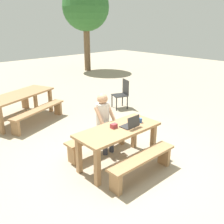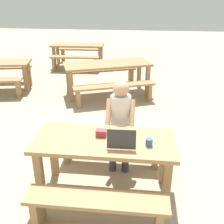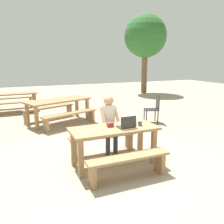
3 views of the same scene
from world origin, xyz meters
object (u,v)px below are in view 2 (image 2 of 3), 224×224
Objects in this scene: picnic_table_front at (104,149)px; laptop at (122,141)px; coffee_mug at (149,142)px; small_pouch at (101,133)px; person_seated at (120,119)px; picnic_table_mid at (107,67)px; picnic_table_distant at (78,48)px.

laptop is (0.22, -0.12, 0.19)m from picnic_table_front.
coffee_mug is (0.31, 0.04, -0.01)m from laptop.
small_pouch is at bearing -37.39° from laptop.
person_seated reaches higher than coffee_mug.
picnic_table_mid reaches higher than picnic_table_front.
person_seated is 5.83m from picnic_table_distant.
laptop reaches higher than small_pouch.
picnic_table_front is 6.35m from picnic_table_distant.
picnic_table_distant is (-1.32, 2.51, -0.06)m from picnic_table_mid.
picnic_table_front is 13.68× the size of small_pouch.
picnic_table_front is 0.56m from coffee_mug.
person_seated is 0.75× the size of picnic_table_distant.
laptop is 0.31m from coffee_mug.
small_pouch is 6.27m from picnic_table_distant.
coffee_mug is 0.78m from person_seated.
laptop reaches higher than picnic_table_distant.
picnic_table_distant is (-1.69, 6.04, -0.20)m from small_pouch.
picnic_table_distant is (-1.95, 6.23, -0.22)m from laptop.
small_pouch is 0.60m from coffee_mug.
picnic_table_distant is (-2.26, 6.19, -0.21)m from coffee_mug.
picnic_table_mid is (-0.95, 3.68, -0.15)m from coffee_mug.
picnic_table_distant is at bearing 105.62° from small_pouch.
picnic_table_mid is at bearing 96.01° from small_pouch.
person_seated is (0.19, 0.52, -0.06)m from small_pouch.
laptop is 0.72m from person_seated.
person_seated is at bearing 76.44° from picnic_table_front.
small_pouch is at bearing -76.95° from picnic_table_distant.
person_seated reaches higher than small_pouch.
small_pouch is 0.10× the size of person_seated.
small_pouch reaches higher than picnic_table_mid.
laptop is at bearing -28.95° from picnic_table_front.
person_seated is at bearing -100.26° from picnic_table_mid.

